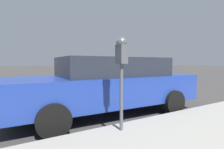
# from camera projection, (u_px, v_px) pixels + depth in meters

# --- Properties ---
(ground_plane) EXTENTS (220.00, 220.00, 0.00)m
(ground_plane) POSITION_uv_depth(u_px,v_px,m) (100.00, 105.00, 5.74)
(ground_plane) COLOR #3D3A3A
(parking_meter) EXTENTS (0.21, 0.19, 1.66)m
(parking_meter) POSITION_uv_depth(u_px,v_px,m) (121.00, 59.00, 3.06)
(parking_meter) COLOR #4C5156
(parking_meter) RESTS_ON sidewalk
(car_blue) EXTENTS (2.18, 5.03, 1.51)m
(car_blue) POSITION_uv_depth(u_px,v_px,m) (108.00, 84.00, 4.69)
(car_blue) COLOR navy
(car_blue) RESTS_ON ground_plane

